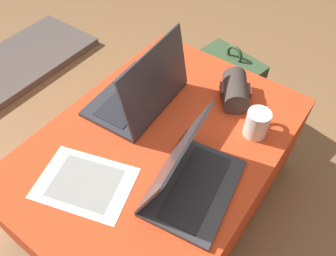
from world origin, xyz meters
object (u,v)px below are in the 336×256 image
paper_sheet (85,183)px  coffee_mug (257,123)px  laptop_near (187,177)px  laptop_far (142,92)px  backpack (229,89)px  wrist_brace (235,90)px

paper_sheet → coffee_mug: coffee_mug is taller
laptop_near → laptop_far: (0.20, 0.34, 0.01)m
paper_sheet → coffee_mug: 0.61m
laptop_far → paper_sheet: size_ratio=1.11×
laptop_far → backpack: bearing=162.3°
laptop_near → wrist_brace: size_ratio=1.86×
laptop_near → coffee_mug: bearing=-21.8°
backpack → coffee_mug: coffee_mug is taller
laptop_far → paper_sheet: 0.40m
paper_sheet → wrist_brace: 0.64m
laptop_near → paper_sheet: bearing=115.4°
laptop_near → laptop_far: laptop_far is taller
backpack → wrist_brace: size_ratio=2.40×
paper_sheet → coffee_mug: (0.51, -0.34, 0.05)m
laptop_far → backpack: laptop_far is taller
paper_sheet → coffee_mug: size_ratio=2.85×
paper_sheet → backpack: bearing=-20.7°
laptop_far → backpack: size_ratio=0.83×
laptop_near → backpack: 0.82m
laptop_near → wrist_brace: (0.43, 0.07, -0.00)m
backpack → wrist_brace: 0.45m
laptop_far → coffee_mug: laptop_far is taller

